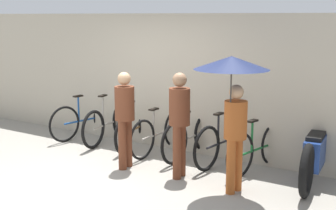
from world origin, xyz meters
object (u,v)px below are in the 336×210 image
Objects in this scene: parked_bicycle_0 at (87,119)px; parked_bicycle_6 at (258,148)px; pedestrian_leading at (125,113)px; pedestrian_trailing at (233,86)px; parked_bicycle_1 at (109,123)px; motorcycle at (315,154)px; parked_bicycle_5 at (224,141)px; parked_bicycle_2 at (135,128)px; parked_bicycle_3 at (160,132)px; parked_bicycle_4 at (191,136)px; pedestrian_center at (179,117)px.

parked_bicycle_0 is 1.09× the size of parked_bicycle_6.
pedestrian_trailing reaches higher than pedestrian_leading.
parked_bicycle_1 reaches higher than motorcycle.
pedestrian_leading is (-1.23, -1.12, 0.54)m from parked_bicycle_5.
pedestrian_leading is 0.74× the size of motorcycle.
pedestrian_trailing is (2.60, -1.23, 1.19)m from parked_bicycle_2.
pedestrian_trailing reaches higher than parked_bicycle_6.
parked_bicycle_0 is 4.70m from motorcycle.
pedestrian_leading is 0.82× the size of pedestrian_trailing.
pedestrian_trailing is 0.91× the size of motorcycle.
parked_bicycle_0 is 1.01× the size of parked_bicycle_1.
parked_bicycle_4 is at bearing -84.16° from parked_bicycle_3.
parked_bicycle_0 is at bearing -37.24° from pedestrian_leading.
parked_bicycle_4 is (2.52, -0.06, 0.00)m from parked_bicycle_0.
parked_bicycle_4 is at bearing -98.28° from parked_bicycle_1.
parked_bicycle_4 is 0.81× the size of motorcycle.
pedestrian_center reaches higher than parked_bicycle_2.
pedestrian_center is at bearing 170.71° from parked_bicycle_5.
parked_bicycle_6 is at bearing 82.02° from motorcycle.
parked_bicycle_2 is (0.63, 0.04, -0.03)m from parked_bicycle_1.
parked_bicycle_1 reaches higher than parked_bicycle_6.
motorcycle is (0.84, 1.14, -1.12)m from pedestrian_trailing.
pedestrian_leading is at bearing 154.28° from parked_bicycle_4.
parked_bicycle_5 is at bearing 80.22° from motorcycle.
parked_bicycle_4 reaches higher than parked_bicycle_5.
parked_bicycle_2 is at bearing 98.52° from parked_bicycle_6.
parked_bicycle_0 is at bearing 91.82° from parked_bicycle_4.
parked_bicycle_2 is 0.64m from parked_bicycle_3.
pedestrian_center is (0.98, 0.10, 0.03)m from pedestrian_leading.
parked_bicycle_4 is 1.09× the size of pedestrian_leading.
parked_bicycle_2 is 2.53m from parked_bicycle_6.
parked_bicycle_4 is 2.13m from pedestrian_trailing.
parked_bicycle_3 is 1.00× the size of parked_bicycle_4.
parked_bicycle_3 is 0.81× the size of motorcycle.
pedestrian_trailing is at bearing -144.76° from parked_bicycle_5.
pedestrian_leading is (1.29, -1.10, 0.54)m from parked_bicycle_1.
parked_bicycle_3 is 2.56m from pedestrian_trailing.
pedestrian_center reaches higher than parked_bicycle_4.
parked_bicycle_1 is at bearing 88.59° from parked_bicycle_3.
parked_bicycle_0 is 3.13m from pedestrian_center.
parked_bicycle_6 reaches higher than parked_bicycle_2.
parked_bicycle_0 reaches higher than parked_bicycle_6.
parked_bicycle_4 is 0.89× the size of pedestrian_trailing.
pedestrian_leading reaches higher than parked_bicycle_4.
pedestrian_center is (1.64, -1.04, 0.60)m from parked_bicycle_2.
parked_bicycle_5 is 1.09× the size of pedestrian_center.
parked_bicycle_3 is 1.26m from parked_bicycle_5.
parked_bicycle_3 is at bearing 97.66° from parked_bicycle_4.
parked_bicycle_1 is 1.06× the size of parked_bicycle_2.
pedestrian_leading reaches higher than parked_bicycle_5.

